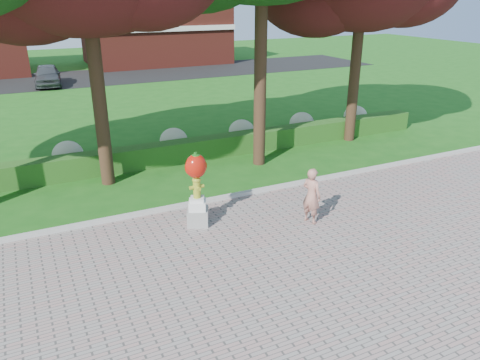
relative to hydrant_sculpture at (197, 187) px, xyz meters
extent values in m
plane|color=#195615|center=(0.39, -1.77, -1.15)|extent=(100.00, 100.00, 0.00)
cube|color=gray|center=(0.39, -5.77, -1.13)|extent=(40.00, 14.00, 0.04)
cube|color=#ADADA5|center=(0.39, 1.23, -1.07)|extent=(40.00, 0.18, 0.15)
cube|color=#224B15|center=(0.39, 5.23, -0.75)|extent=(24.00, 0.70, 0.80)
ellipsoid|color=#ACB78C|center=(-2.61, 6.23, -0.60)|extent=(1.10, 1.10, 0.99)
ellipsoid|color=#ACB78C|center=(1.39, 6.23, -0.60)|extent=(1.10, 1.10, 0.99)
ellipsoid|color=#ACB78C|center=(4.39, 6.23, -0.60)|extent=(1.10, 1.10, 0.99)
ellipsoid|color=#ACB78C|center=(7.39, 6.23, -0.60)|extent=(1.10, 1.10, 0.99)
ellipsoid|color=#ACB78C|center=(10.39, 6.23, -0.60)|extent=(1.10, 1.10, 0.99)
cube|color=black|center=(0.39, 26.23, -1.14)|extent=(50.00, 8.00, 0.02)
cube|color=maroon|center=(8.39, 32.23, 2.05)|extent=(12.00, 8.00, 6.40)
cylinder|color=black|center=(-1.61, 4.23, 1.93)|extent=(0.44, 0.44, 6.16)
cylinder|color=black|center=(3.89, 3.73, 2.49)|extent=(0.44, 0.44, 7.28)
cylinder|color=black|center=(8.89, 4.73, 1.79)|extent=(0.44, 0.44, 5.88)
cube|color=gray|center=(0.00, 0.00, -0.88)|extent=(0.75, 0.75, 0.46)
cube|color=silver|center=(0.00, 0.00, -0.52)|extent=(0.60, 0.60, 0.26)
cube|color=silver|center=(0.00, 0.00, -0.35)|extent=(0.48, 0.48, 0.09)
cylinder|color=olive|center=(0.00, 0.00, -0.05)|extent=(0.20, 0.20, 0.51)
ellipsoid|color=olive|center=(0.00, 0.00, 0.21)|extent=(0.24, 0.24, 0.17)
cylinder|color=olive|center=(-0.15, 0.00, 0.01)|extent=(0.11, 0.10, 0.10)
cylinder|color=olive|center=(0.15, 0.00, 0.01)|extent=(0.11, 0.10, 0.10)
cylinder|color=olive|center=(0.00, -0.14, 0.01)|extent=(0.11, 0.11, 0.11)
cylinder|color=olive|center=(0.00, 0.00, 0.28)|extent=(0.07, 0.07, 0.05)
ellipsoid|color=#AF1609|center=(0.00, 0.00, 0.60)|extent=(0.57, 0.51, 0.66)
ellipsoid|color=#AF1609|center=(-0.16, 0.00, 0.58)|extent=(0.28, 0.28, 0.42)
ellipsoid|color=#AF1609|center=(0.16, 0.00, 0.58)|extent=(0.28, 0.28, 0.42)
cylinder|color=#185E15|center=(0.00, 0.00, 0.93)|extent=(0.09, 0.09, 0.11)
ellipsoid|color=#185E15|center=(0.00, 0.00, 0.90)|extent=(0.22, 0.22, 0.07)
imported|color=#AA6F61|center=(2.87, -1.23, -0.31)|extent=(0.55, 0.67, 1.59)
imported|color=#404347|center=(-1.76, 24.07, -0.41)|extent=(2.04, 4.31, 1.42)
camera|label=1|loc=(-3.99, -10.90, 4.84)|focal=35.00mm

